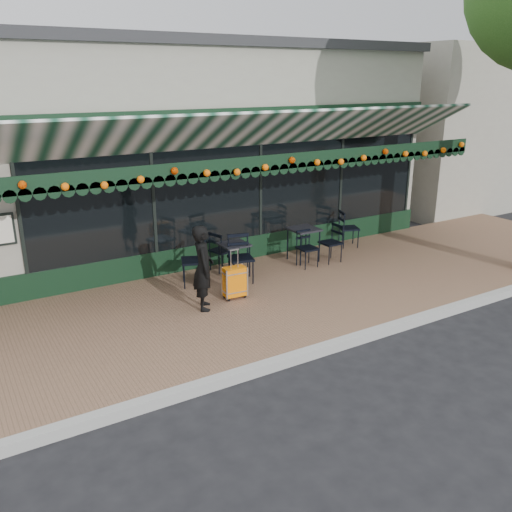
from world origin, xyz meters
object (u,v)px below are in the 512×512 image
chair_b_left (194,261)px  chair_b_front (241,259)px  suitcase (235,282)px  cafe_table_a (304,232)px  chair_b_right (222,251)px  chair_a_left (330,243)px  chair_a_front (308,249)px  chair_a_right (349,229)px  cafe_table_b (234,247)px  woman (203,268)px

chair_b_left → chair_b_front: size_ratio=1.02×
suitcase → cafe_table_a: size_ratio=1.26×
suitcase → chair_b_right: suitcase is taller
chair_b_right → chair_b_left: bearing=101.9°
chair_a_left → chair_a_front: size_ratio=1.06×
suitcase → chair_a_front: (2.13, 0.71, 0.08)m
chair_a_right → chair_b_left: 4.17m
suitcase → cafe_table_b: bearing=66.3°
cafe_table_b → chair_b_left: bearing=-175.8°
chair_b_right → chair_b_front: size_ratio=0.90×
suitcase → cafe_table_a: (2.28, 1.07, 0.34)m
suitcase → chair_a_right: (3.80, 1.38, 0.12)m
chair_a_left → chair_a_right: size_ratio=0.96×
chair_a_front → chair_b_front: bearing=-177.5°
woman → cafe_table_b: (1.23, 1.16, -0.14)m
cafe_table_a → chair_a_right: size_ratio=0.85×
cafe_table_a → chair_b_front: 1.84m
cafe_table_a → chair_b_right: (-1.79, 0.35, -0.23)m
cafe_table_a → chair_b_front: chair_b_front is taller
chair_b_front → cafe_table_b: bearing=95.8°
cafe_table_a → chair_a_left: bearing=-38.4°
cafe_table_b → chair_a_left: chair_a_left is taller
chair_a_right → chair_b_front: chair_b_front is taller
cafe_table_b → chair_b_right: 0.43m
chair_a_front → cafe_table_a: bearing=67.4°
suitcase → chair_a_front: bearing=23.3°
woman → chair_a_left: (3.40, 0.84, -0.32)m
chair_a_front → chair_b_left: bearing=174.7°
woman → chair_a_front: (2.79, 0.84, -0.35)m
woman → chair_a_left: bearing=-54.9°
chair_b_right → suitcase: bearing=144.5°
woman → chair_b_right: bearing=-15.6°
chair_a_front → chair_b_right: size_ratio=0.92×
woman → chair_b_front: (1.16, 0.78, -0.27)m
chair_a_right → chair_b_front: 3.38m
chair_b_left → chair_a_front: bearing=105.3°
woman → chair_b_left: bearing=5.0°
cafe_table_b → chair_b_front: chair_b_front is taller
suitcase → chair_b_left: chair_b_left is taller
cafe_table_b → chair_b_left: 0.92m
woman → suitcase: bearing=-58.4°
chair_b_right → chair_b_front: 0.76m
chair_a_left → chair_b_front: chair_b_front is taller
chair_a_right → chair_b_front: bearing=123.9°
cafe_table_a → chair_b_left: 2.63m
chair_a_right → chair_a_front: 1.80m
suitcase → chair_b_front: chair_b_front is taller
woman → chair_b_left: woman is taller
suitcase → chair_b_left: bearing=114.5°
cafe_table_a → chair_b_left: size_ratio=0.76×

